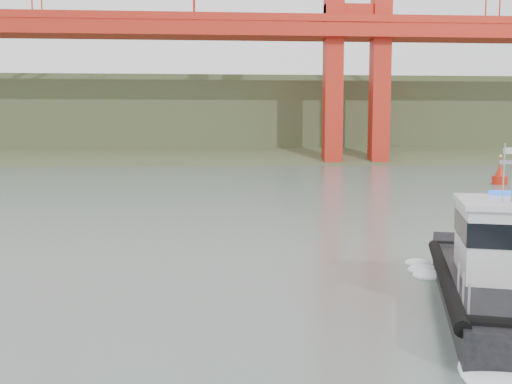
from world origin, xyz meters
TOP-DOWN VIEW (x-y plane):
  - ground at (0.00, 0.00)m, footprint 400.00×400.00m
  - headlands at (0.00, 125.50)m, footprint 500.00×105.36m
  - patrol_boat at (7.91, -3.85)m, footprint 6.95×11.44m
  - nav_buoy at (28.55, 37.61)m, footprint 1.59×1.59m

SIDE VIEW (x-z plane):
  - ground at x=0.00m, z-range 0.00..0.00m
  - nav_buoy at x=28.55m, z-range -0.79..2.53m
  - patrol_boat at x=7.91m, z-range -1.30..3.92m
  - headlands at x=0.00m, z-range -6.52..20.61m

